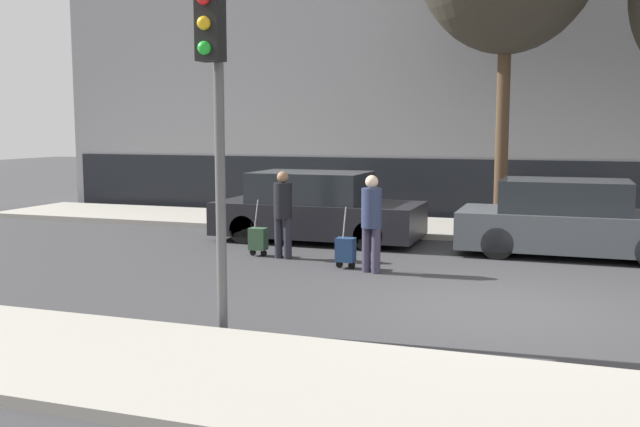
# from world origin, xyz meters

# --- Properties ---
(ground_plane) EXTENTS (80.00, 80.00, 0.00)m
(ground_plane) POSITION_xyz_m (0.00, 0.00, 0.00)
(ground_plane) COLOR #38383A
(sidewalk_near) EXTENTS (28.00, 2.50, 0.12)m
(sidewalk_near) POSITION_xyz_m (0.00, -3.75, 0.06)
(sidewalk_near) COLOR #A39E93
(sidewalk_near) RESTS_ON ground_plane
(sidewalk_far) EXTENTS (28.00, 3.00, 0.12)m
(sidewalk_far) POSITION_xyz_m (0.00, 7.00, 0.06)
(sidewalk_far) COLOR #A39E93
(sidewalk_far) RESTS_ON ground_plane
(parked_car_0) EXTENTS (4.36, 1.90, 1.48)m
(parked_car_0) POSITION_xyz_m (-4.26, 4.59, 0.69)
(parked_car_0) COLOR black
(parked_car_0) RESTS_ON ground_plane
(parked_car_1) EXTENTS (4.22, 1.84, 1.44)m
(parked_car_1) POSITION_xyz_m (0.89, 4.47, 0.67)
(parked_car_1) COLOR #4C5156
(parked_car_1) RESTS_ON ground_plane
(pedestrian_left) EXTENTS (0.35, 0.34, 1.62)m
(pedestrian_left) POSITION_xyz_m (-4.15, 2.43, 0.92)
(pedestrian_left) COLOR #23232D
(pedestrian_left) RESTS_ON ground_plane
(trolley_left) EXTENTS (0.34, 0.29, 1.07)m
(trolley_left) POSITION_xyz_m (-4.69, 2.51, 0.32)
(trolley_left) COLOR #335138
(trolley_left) RESTS_ON ground_plane
(pedestrian_right) EXTENTS (0.34, 0.34, 1.64)m
(pedestrian_right) POSITION_xyz_m (-2.26, 1.69, 0.93)
(pedestrian_right) COLOR #383347
(pedestrian_right) RESTS_ON ground_plane
(trolley_right) EXTENTS (0.34, 0.29, 1.07)m
(trolley_right) POSITION_xyz_m (-2.77, 1.90, 0.32)
(trolley_right) COLOR navy
(trolley_right) RESTS_ON ground_plane
(traffic_light) EXTENTS (0.28, 0.47, 3.95)m
(traffic_light) POSITION_xyz_m (-3.03, -2.36, 2.81)
(traffic_light) COLOR #515154
(traffic_light) RESTS_ON ground_plane
(parked_bicycle) EXTENTS (1.77, 0.06, 0.96)m
(parked_bicycle) POSITION_xyz_m (0.08, 6.87, 0.49)
(parked_bicycle) COLOR black
(parked_bicycle) RESTS_ON sidewalk_far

